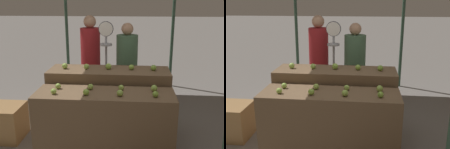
{
  "view_description": "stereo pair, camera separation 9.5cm",
  "coord_description": "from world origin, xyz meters",
  "views": [
    {
      "loc": [
        0.35,
        -3.05,
        1.98
      ],
      "look_at": [
        0.07,
        0.3,
        1.02
      ],
      "focal_mm": 42.0,
      "sensor_mm": 36.0,
      "label": 1
    },
    {
      "loc": [
        0.44,
        -3.04,
        1.98
      ],
      "look_at": [
        0.07,
        0.3,
        1.02
      ],
      "focal_mm": 42.0,
      "sensor_mm": 36.0,
      "label": 2
    }
  ],
  "objects": [
    {
      "name": "display_counter_front",
      "position": [
        0.0,
        0.0,
        0.44
      ],
      "size": [
        1.74,
        0.55,
        0.87
      ],
      "primitive_type": "cube",
      "color": "brown",
      "rests_on": "ground_plane"
    },
    {
      "name": "display_counter_back",
      "position": [
        0.0,
        0.6,
        0.5
      ],
      "size": [
        1.74,
        0.55,
        1.01
      ],
      "primitive_type": "cube",
      "color": "brown",
      "rests_on": "ground_plane"
    },
    {
      "name": "apple_front_0",
      "position": [
        -0.61,
        -0.11,
        0.91
      ],
      "size": [
        0.07,
        0.07,
        0.07
      ],
      "primitive_type": "sphere",
      "color": "#8EB247",
      "rests_on": "display_counter_front"
    },
    {
      "name": "apple_front_1",
      "position": [
        -0.21,
        -0.11,
        0.91
      ],
      "size": [
        0.08,
        0.08,
        0.08
      ],
      "primitive_type": "sphere",
      "color": "#84AD3D",
      "rests_on": "display_counter_front"
    },
    {
      "name": "apple_front_2",
      "position": [
        0.2,
        -0.11,
        0.91
      ],
      "size": [
        0.08,
        0.08,
        0.08
      ],
      "primitive_type": "sphere",
      "color": "#8EB247",
      "rests_on": "display_counter_front"
    },
    {
      "name": "apple_front_3",
      "position": [
        0.62,
        -0.11,
        0.91
      ],
      "size": [
        0.07,
        0.07,
        0.07
      ],
      "primitive_type": "sphere",
      "color": "#7AA338",
      "rests_on": "display_counter_front"
    },
    {
      "name": "apple_front_4",
      "position": [
        -0.61,
        0.1,
        0.91
      ],
      "size": [
        0.07,
        0.07,
        0.07
      ],
      "primitive_type": "sphere",
      "color": "#8EB247",
      "rests_on": "display_counter_front"
    },
    {
      "name": "apple_front_5",
      "position": [
        -0.19,
        0.1,
        0.91
      ],
      "size": [
        0.08,
        0.08,
        0.08
      ],
      "primitive_type": "sphere",
      "color": "#8EB247",
      "rests_on": "display_counter_front"
    },
    {
      "name": "apple_front_6",
      "position": [
        0.2,
        0.1,
        0.91
      ],
      "size": [
        0.07,
        0.07,
        0.07
      ],
      "primitive_type": "sphere",
      "color": "#8EB247",
      "rests_on": "display_counter_front"
    },
    {
      "name": "apple_front_7",
      "position": [
        0.62,
        0.1,
        0.91
      ],
      "size": [
        0.08,
        0.08,
        0.08
      ],
      "primitive_type": "sphere",
      "color": "#8EB247",
      "rests_on": "display_counter_front"
    },
    {
      "name": "apple_back_0",
      "position": [
        -0.65,
        0.59,
        1.05
      ],
      "size": [
        0.08,
        0.08,
        0.08
      ],
      "primitive_type": "sphere",
      "color": "#8EB247",
      "rests_on": "display_counter_back"
    },
    {
      "name": "apple_back_1",
      "position": [
        -0.33,
        0.6,
        1.05
      ],
      "size": [
        0.08,
        0.08,
        0.08
      ],
      "primitive_type": "sphere",
      "color": "#8EB247",
      "rests_on": "display_counter_back"
    },
    {
      "name": "apple_back_2",
      "position": [
        -0.01,
        0.61,
        1.05
      ],
      "size": [
        0.09,
        0.09,
        0.09
      ],
      "primitive_type": "sphere",
      "color": "#84AD3D",
      "rests_on": "display_counter_back"
    },
    {
      "name": "apple_back_3",
      "position": [
        0.32,
        0.61,
        1.05
      ],
      "size": [
        0.08,
        0.08,
        0.08
      ],
      "primitive_type": "sphere",
      "color": "#84AD3D",
      "rests_on": "display_counter_back"
    },
    {
      "name": "apple_back_4",
      "position": [
        0.64,
        0.59,
        1.05
      ],
      "size": [
        0.08,
        0.08,
        0.08
      ],
      "primitive_type": "sphere",
      "color": "#7AA338",
      "rests_on": "display_counter_back"
    },
    {
      "name": "produce_scale",
      "position": [
        -0.1,
        1.17,
        1.18
      ],
      "size": [
        0.24,
        0.2,
        1.65
      ],
      "color": "#99999E",
      "rests_on": "ground_plane"
    },
    {
      "name": "person_vendor_at_scale",
      "position": [
        0.23,
        1.53,
        0.92
      ],
      "size": [
        0.51,
        0.51,
        1.6
      ],
      "rotation": [
        0.0,
        0.0,
        2.69
      ],
      "color": "#2D2D38",
      "rests_on": "ground_plane"
    },
    {
      "name": "person_customer_left",
      "position": [
        -0.44,
        1.65,
        1.0
      ],
      "size": [
        0.48,
        0.48,
        1.72
      ],
      "rotation": [
        0.0,
        0.0,
        2.68
      ],
      "color": "#2D2D38",
      "rests_on": "ground_plane"
    },
    {
      "name": "wooden_crate_side",
      "position": [
        -1.5,
        0.32,
        0.25
      ],
      "size": [
        0.5,
        0.5,
        0.5
      ],
      "primitive_type": "cube",
      "color": "#9E7547",
      "rests_on": "ground_plane"
    }
  ]
}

